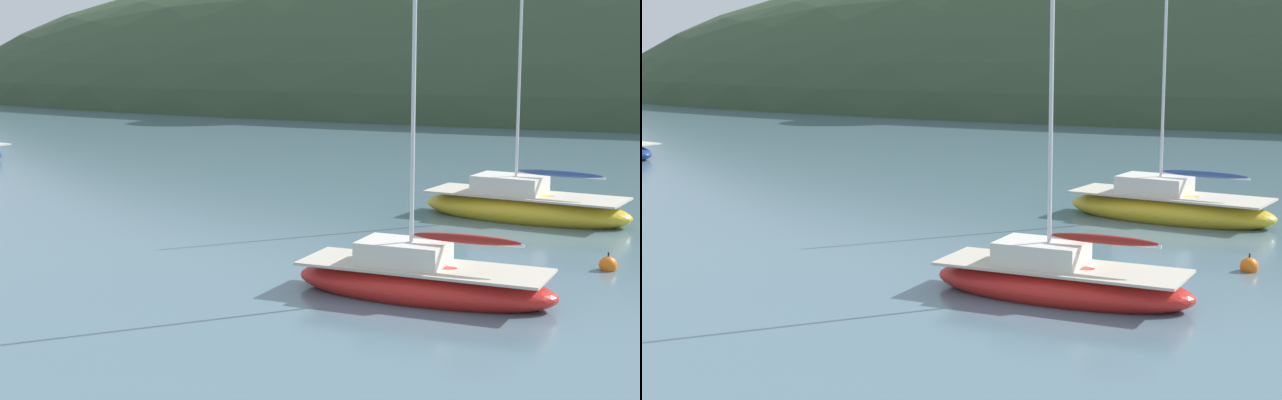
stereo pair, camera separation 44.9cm
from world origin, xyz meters
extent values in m
ellipsoid|color=red|center=(3.89, 15.22, 0.26)|extent=(6.06, 2.70, 0.94)
cube|color=beige|center=(3.89, 15.22, 0.68)|extent=(5.57, 2.48, 0.06)
cube|color=silver|center=(3.42, 15.28, 0.94)|extent=(2.02, 1.52, 0.53)
cylinder|color=silver|center=(3.59, 15.26, 3.62)|extent=(0.09, 0.09, 5.88)
cylinder|color=silver|center=(4.82, 15.10, 1.33)|extent=(2.45, 0.37, 0.07)
ellipsoid|color=maroon|center=(4.82, 15.10, 1.38)|extent=(2.37, 0.49, 0.20)
ellipsoid|color=gold|center=(4.92, 25.38, 0.29)|extent=(6.87, 3.65, 1.05)
cube|color=beige|center=(4.92, 25.38, 0.76)|extent=(6.32, 3.36, 0.06)
cube|color=silver|center=(4.41, 25.50, 1.04)|extent=(2.37, 1.88, 0.57)
cylinder|color=silver|center=(4.60, 25.46, 4.52)|extent=(0.09, 0.09, 7.51)
cylinder|color=silver|center=(5.94, 25.14, 1.44)|extent=(2.69, 0.69, 0.07)
ellipsoid|color=#2D4784|center=(5.94, 25.14, 1.49)|extent=(2.61, 0.80, 0.20)
sphere|color=orange|center=(7.61, 19.10, 0.12)|extent=(0.44, 0.44, 0.44)
cylinder|color=black|center=(7.61, 19.10, 0.39)|extent=(0.04, 0.04, 0.10)
camera|label=1|loc=(8.26, -5.84, 5.68)|focal=57.01mm
camera|label=2|loc=(8.69, -5.70, 5.68)|focal=57.01mm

